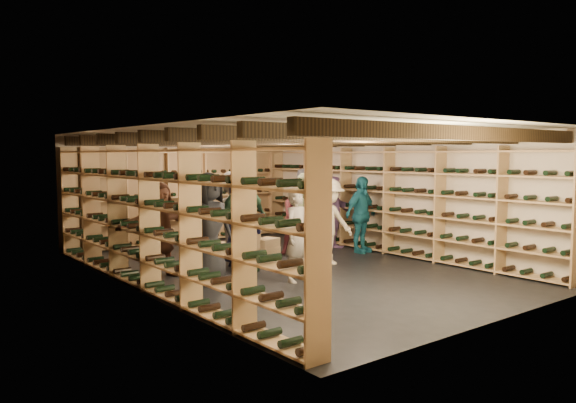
% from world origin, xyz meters
% --- Properties ---
extents(ground, '(8.00, 8.00, 0.00)m').
position_xyz_m(ground, '(0.00, 0.00, 0.00)').
color(ground, black).
rests_on(ground, ground).
extents(walls, '(5.52, 8.02, 2.40)m').
position_xyz_m(walls, '(0.00, 0.00, 1.20)').
color(walls, beige).
rests_on(walls, ground).
extents(ceiling, '(5.50, 8.00, 0.01)m').
position_xyz_m(ceiling, '(0.00, 0.00, 2.40)').
color(ceiling, beige).
rests_on(ceiling, walls).
extents(ceiling_joists, '(5.40, 7.12, 0.18)m').
position_xyz_m(ceiling_joists, '(0.00, 0.00, 2.26)').
color(ceiling_joists, black).
rests_on(ceiling_joists, ground).
extents(wine_rack_left, '(0.32, 7.50, 2.15)m').
position_xyz_m(wine_rack_left, '(-2.57, 0.00, 1.08)').
color(wine_rack_left, '#AA7C52').
rests_on(wine_rack_left, ground).
extents(wine_rack_right, '(0.32, 7.50, 2.15)m').
position_xyz_m(wine_rack_right, '(2.57, 0.00, 1.08)').
color(wine_rack_right, '#AA7C52').
rests_on(wine_rack_right, ground).
extents(wine_rack_back, '(4.70, 0.30, 2.15)m').
position_xyz_m(wine_rack_back, '(0.00, 3.83, 1.07)').
color(wine_rack_back, '#AA7C52').
rests_on(wine_rack_back, ground).
extents(crate_stack_left, '(0.56, 0.42, 0.68)m').
position_xyz_m(crate_stack_left, '(0.04, 1.37, 0.34)').
color(crate_stack_left, tan).
rests_on(crate_stack_left, ground).
extents(crate_stack_right, '(0.57, 0.45, 0.34)m').
position_xyz_m(crate_stack_right, '(0.47, 1.30, 0.17)').
color(crate_stack_right, tan).
rests_on(crate_stack_right, ground).
extents(crate_loose, '(0.57, 0.45, 0.17)m').
position_xyz_m(crate_loose, '(-0.09, 2.40, 0.09)').
color(crate_loose, tan).
rests_on(crate_loose, ground).
extents(person_0, '(0.88, 0.61, 1.73)m').
position_xyz_m(person_0, '(-1.61, -0.04, 0.86)').
color(person_0, black).
rests_on(person_0, ground).
extents(person_2, '(0.88, 0.72, 1.68)m').
position_xyz_m(person_2, '(0.25, -0.24, 0.84)').
color(person_2, '#4E5235').
rests_on(person_2, ground).
extents(person_3, '(1.06, 0.66, 1.56)m').
position_xyz_m(person_3, '(0.80, -0.16, 0.78)').
color(person_3, beige).
rests_on(person_3, ground).
extents(person_4, '(0.96, 0.51, 1.56)m').
position_xyz_m(person_4, '(2.18, 0.39, 0.78)').
color(person_4, '#1A6174').
rests_on(person_4, ground).
extents(person_5, '(1.51, 0.70, 1.57)m').
position_xyz_m(person_5, '(-2.04, 0.81, 0.79)').
color(person_5, brown).
rests_on(person_5, ground).
extents(person_6, '(0.97, 0.78, 1.72)m').
position_xyz_m(person_6, '(-0.47, 0.78, 0.86)').
color(person_6, '#1C204A').
rests_on(person_6, ground).
extents(person_7, '(0.61, 0.47, 1.48)m').
position_xyz_m(person_7, '(-0.49, -0.87, 0.74)').
color(person_7, gray).
rests_on(person_7, ground).
extents(person_8, '(0.88, 0.79, 1.49)m').
position_xyz_m(person_8, '(1.03, 1.01, 0.75)').
color(person_8, '#42161A').
rests_on(person_8, ground).
extents(person_9, '(1.19, 0.82, 1.68)m').
position_xyz_m(person_9, '(-0.29, 1.30, 0.84)').
color(person_9, '#ACA69B').
rests_on(person_9, ground).
extents(person_10, '(1.12, 0.62, 1.80)m').
position_xyz_m(person_10, '(-0.73, 0.30, 0.90)').
color(person_10, '#274931').
rests_on(person_10, ground).
extents(person_11, '(1.53, 0.79, 1.57)m').
position_xyz_m(person_11, '(2.00, 1.09, 0.79)').
color(person_11, '#855B91').
rests_on(person_11, ground).
extents(person_12, '(0.96, 0.75, 1.73)m').
position_xyz_m(person_12, '(1.50, 1.30, 0.87)').
color(person_12, '#2E2D31').
rests_on(person_12, ground).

